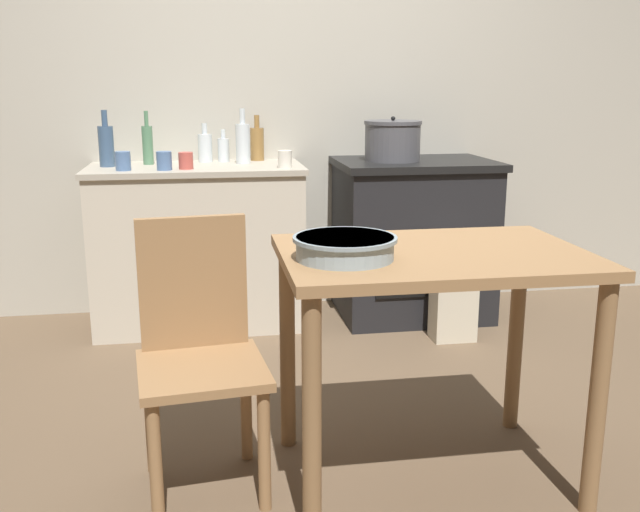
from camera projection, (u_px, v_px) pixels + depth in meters
name	position (u px, v px, depth m)	size (l,w,h in m)	color
ground_plane	(336.00, 415.00, 2.89)	(14.00, 14.00, 0.00)	brown
wall_back	(286.00, 90.00, 4.11)	(8.00, 0.07, 2.55)	#B2AD9E
counter_cabinet	(199.00, 246.00, 3.92)	(1.14, 0.60, 0.88)	beige
stove	(412.00, 238.00, 4.08)	(0.87, 0.67, 0.89)	black
work_table	(432.00, 291.00, 2.30)	(0.97, 0.68, 0.79)	#997047
chair	(199.00, 348.00, 2.33)	(0.44, 0.44, 0.89)	#997047
flour_sack	(453.00, 301.00, 3.71)	(0.22, 0.15, 0.42)	beige
stock_pot	(393.00, 141.00, 3.91)	(0.32, 0.32, 0.24)	#4C4C51
mixing_bowl_large	(345.00, 246.00, 2.16)	(0.32, 0.32, 0.07)	#93A8B2
bottle_far_left	(243.00, 142.00, 3.89)	(0.08, 0.08, 0.30)	silver
bottle_left	(106.00, 145.00, 3.75)	(0.08, 0.08, 0.29)	#3D5675
bottle_mid_left	(224.00, 149.00, 4.00)	(0.06, 0.06, 0.18)	silver
bottle_center_left	(205.00, 147.00, 3.97)	(0.08, 0.08, 0.21)	silver
bottle_center	(257.00, 143.00, 4.05)	(0.08, 0.08, 0.26)	olive
bottle_center_right	(148.00, 144.00, 3.85)	(0.06, 0.06, 0.29)	#517F5B
cup_mid_right	(123.00, 161.00, 3.59)	(0.08, 0.08, 0.10)	#4C6B99
cup_right	(285.00, 159.00, 3.70)	(0.07, 0.07, 0.09)	silver
cup_far_right	(186.00, 161.00, 3.65)	(0.07, 0.07, 0.09)	#B74C42
cup_end_right	(164.00, 161.00, 3.61)	(0.08, 0.08, 0.09)	#4C6B99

